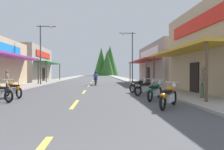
# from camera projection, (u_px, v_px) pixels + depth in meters

# --- Properties ---
(ground) EXTENTS (10.11, 96.63, 0.10)m
(ground) POSITION_uv_depth(u_px,v_px,m) (93.00, 80.00, 34.12)
(ground) COLOR #4C4C4F
(sidewalk_left) EXTENTS (2.46, 96.63, 0.12)m
(sidewalk_left) POSITION_uv_depth(u_px,v_px,m) (59.00, 80.00, 33.67)
(sidewalk_left) COLOR #9E9991
(sidewalk_left) RESTS_ON ground
(sidewalk_right) EXTENTS (2.46, 96.63, 0.12)m
(sidewalk_right) POSITION_uv_depth(u_px,v_px,m) (127.00, 80.00, 34.56)
(sidewalk_right) COLOR #9E9991
(sidewalk_right) RESTS_ON ground
(centerline_dashes) EXTENTS (0.16, 74.41, 0.01)m
(centerline_dashes) POSITION_uv_depth(u_px,v_px,m) (94.00, 79.00, 38.42)
(centerline_dashes) COLOR #E0C64C
(centerline_dashes) RESTS_ON ground
(storefront_left_far) EXTENTS (10.19, 9.71, 5.34)m
(storefront_left_far) POSITION_uv_depth(u_px,v_px,m) (16.00, 64.00, 28.09)
(storefront_left_far) COLOR gray
(storefront_left_far) RESTS_ON ground
(storefront_right_far) EXTENTS (10.30, 11.25, 5.03)m
(storefront_right_far) POSITION_uv_depth(u_px,v_px,m) (180.00, 64.00, 23.97)
(storefront_right_far) COLOR gray
(storefront_right_far) RESTS_ON ground
(streetlamp_left) EXTENTS (2.11, 0.30, 6.70)m
(streetlamp_left) POSITION_uv_depth(u_px,v_px,m) (43.00, 47.00, 20.52)
(streetlamp_left) COLOR #474C51
(streetlamp_left) RESTS_ON ground
(streetlamp_right) EXTENTS (2.11, 0.30, 6.65)m
(streetlamp_right) POSITION_uv_depth(u_px,v_px,m) (130.00, 51.00, 23.88)
(streetlamp_right) COLOR #474C51
(streetlamp_right) RESTS_ON ground
(motorcycle_parked_right_0) EXTENTS (1.40, 1.75, 1.04)m
(motorcycle_parked_right_0) POSITION_uv_depth(u_px,v_px,m) (169.00, 96.00, 7.48)
(motorcycle_parked_right_0) COLOR black
(motorcycle_parked_right_0) RESTS_ON ground
(motorcycle_parked_right_1) EXTENTS (1.34, 1.79, 1.04)m
(motorcycle_parked_right_1) POSITION_uv_depth(u_px,v_px,m) (155.00, 91.00, 9.55)
(motorcycle_parked_right_1) COLOR black
(motorcycle_parked_right_1) RESTS_ON ground
(motorcycle_parked_right_2) EXTENTS (1.77, 1.37, 1.04)m
(motorcycle_parked_right_2) POSITION_uv_depth(u_px,v_px,m) (146.00, 87.00, 11.62)
(motorcycle_parked_right_2) COLOR black
(motorcycle_parked_right_2) RESTS_ON ground
(motorcycle_parked_right_3) EXTENTS (1.69, 1.47, 1.04)m
(motorcycle_parked_right_3) POSITION_uv_depth(u_px,v_px,m) (139.00, 85.00, 13.49)
(motorcycle_parked_right_3) COLOR black
(motorcycle_parked_right_3) RESTS_ON ground
(motorcycle_parked_left_3) EXTENTS (1.66, 1.50, 1.04)m
(motorcycle_parked_left_3) POSITION_uv_depth(u_px,v_px,m) (13.00, 89.00, 10.54)
(motorcycle_parked_left_3) COLOR black
(motorcycle_parked_left_3) RESTS_ON ground
(rider_cruising_lead) EXTENTS (0.60, 2.14, 1.57)m
(rider_cruising_lead) POSITION_uv_depth(u_px,v_px,m) (96.00, 79.00, 20.82)
(rider_cruising_lead) COLOR black
(rider_cruising_lead) RESTS_ON ground
(pedestrian_browsing) EXTENTS (0.43, 0.46, 1.76)m
(pedestrian_browsing) POSITION_uv_depth(u_px,v_px,m) (202.00, 80.00, 9.51)
(pedestrian_browsing) COLOR #3F593F
(pedestrian_browsing) RESTS_ON ground
(pedestrian_waiting) EXTENTS (0.31, 0.56, 1.59)m
(pedestrian_waiting) POSITION_uv_depth(u_px,v_px,m) (7.00, 79.00, 14.92)
(pedestrian_waiting) COLOR black
(pedestrian_waiting) RESTS_ON ground
(treeline_backdrop) EXTENTS (11.26, 12.57, 13.44)m
(treeline_backdrop) POSITION_uv_depth(u_px,v_px,m) (107.00, 62.00, 82.75)
(treeline_backdrop) COLOR #2D5C23
(treeline_backdrop) RESTS_ON ground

